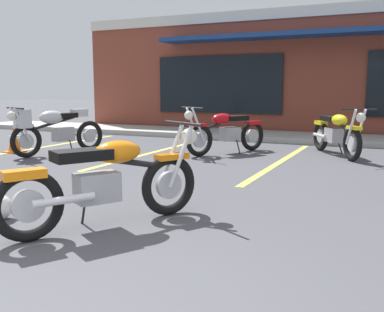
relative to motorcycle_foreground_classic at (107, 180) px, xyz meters
name	(u,v)px	position (x,y,z in m)	size (l,w,h in m)	color
ground_plane	(216,201)	(0.59, 1.34, -0.46)	(80.00, 80.00, 0.00)	#47474C
sidewalk_kerb	(315,138)	(0.59, 8.17, -0.39)	(22.00, 1.80, 0.14)	#A8A59E
brick_storefront_building	(336,74)	(0.59, 11.67, 1.32)	(15.34, 5.92, 3.55)	brown
painted_stall_lines	(281,161)	(0.59, 4.57, -0.46)	(10.97, 4.80, 0.01)	#DBCC4C
motorcycle_foreground_classic	(107,180)	(0.00, 0.00, 0.00)	(1.30, 1.89, 0.98)	black
motorcycle_black_cruiser	(226,131)	(-0.69, 5.10, 0.00)	(1.26, 1.92, 0.98)	black
motorcycle_silver_naked	(54,129)	(-3.80, 3.51, 0.07)	(0.97, 2.04, 0.98)	black
motorcycle_green_cafe_racer	(336,133)	(1.39, 5.72, 0.00)	(1.35, 1.87, 0.98)	black
helmet_on_pavement	(0,207)	(-1.13, -0.28, -0.33)	(0.26, 0.26, 0.26)	silver
traffic_cone	(14,140)	(-4.77, 3.38, -0.20)	(0.34, 0.34, 0.53)	orange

